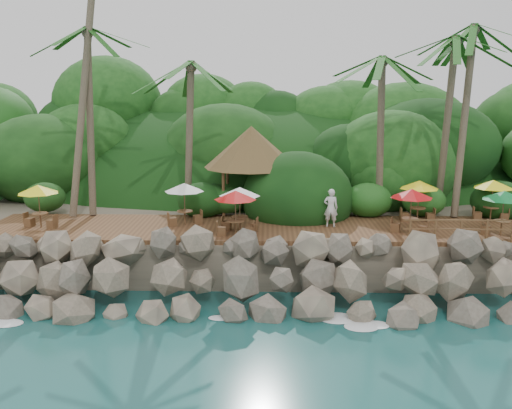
{
  "coord_description": "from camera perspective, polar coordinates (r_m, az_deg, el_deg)",
  "views": [
    {
      "loc": [
        0.6,
        -18.92,
        8.68
      ],
      "look_at": [
        0.0,
        6.0,
        3.4
      ],
      "focal_mm": 37.52,
      "sensor_mm": 36.0,
      "label": 1
    }
  ],
  "objects": [
    {
      "name": "jungle_foliage",
      "position": [
        35.02,
        0.36,
        -2.39
      ],
      "size": [
        44.0,
        16.0,
        12.0
      ],
      "primitive_type": null,
      "color": "#143811",
      "rests_on": "ground"
    },
    {
      "name": "ground",
      "position": [
        20.82,
        -0.41,
        -12.67
      ],
      "size": [
        140.0,
        140.0,
        0.0
      ],
      "primitive_type": "plane",
      "color": "#19514F",
      "rests_on": "ground"
    },
    {
      "name": "palapa",
      "position": [
        28.58,
        -0.5,
        6.16
      ],
      "size": [
        5.06,
        5.06,
        4.6
      ],
      "color": "brown",
      "rests_on": "ground"
    },
    {
      "name": "seawall",
      "position": [
        22.24,
        -0.25,
        -7.83
      ],
      "size": [
        29.0,
        4.0,
        2.3
      ],
      "primitive_type": null,
      "color": "gray",
      "rests_on": "ground"
    },
    {
      "name": "jungle_hill",
      "position": [
        43.3,
        0.56,
        0.4
      ],
      "size": [
        44.8,
        28.0,
        15.4
      ],
      "primitive_type": "ellipsoid",
      "color": "#143811",
      "rests_on": "ground"
    },
    {
      "name": "dining_clusters",
      "position": [
        25.4,
        6.16,
        1.3
      ],
      "size": [
        24.02,
        5.11,
        2.07
      ],
      "color": "brown",
      "rests_on": "terrace"
    },
    {
      "name": "foam_line",
      "position": [
        21.09,
        -0.38,
        -12.26
      ],
      "size": [
        25.2,
        0.8,
        0.06
      ],
      "color": "white",
      "rests_on": "ground"
    },
    {
      "name": "waiter",
      "position": [
        25.79,
        7.98,
        -0.36
      ],
      "size": [
        0.71,
        0.49,
        1.86
      ],
      "primitive_type": "imported",
      "rotation": [
        0.0,
        0.0,
        3.07
      ],
      "color": "silver",
      "rests_on": "terrace"
    },
    {
      "name": "palms",
      "position": [
        27.95,
        2.16,
        18.69
      ],
      "size": [
        25.28,
        6.47,
        15.47
      ],
      "color": "brown",
      "rests_on": "ground"
    },
    {
      "name": "railing",
      "position": [
        24.93,
        22.23,
        -2.34
      ],
      "size": [
        6.1,
        0.1,
        1.0
      ],
      "color": "brown",
      "rests_on": "terrace"
    },
    {
      "name": "terrace",
      "position": [
        25.76,
        -0.0,
        -2.61
      ],
      "size": [
        26.0,
        5.0,
        0.2
      ],
      "primitive_type": "cube",
      "color": "brown",
      "rests_on": "land_base"
    },
    {
      "name": "land_base",
      "position": [
        35.75,
        0.39,
        -0.36
      ],
      "size": [
        32.0,
        25.2,
        2.1
      ],
      "primitive_type": "cube",
      "color": "gray",
      "rests_on": "ground"
    }
  ]
}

